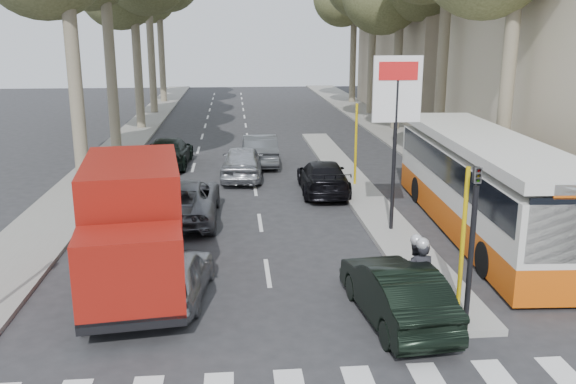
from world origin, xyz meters
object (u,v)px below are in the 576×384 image
dark_hatchback (396,291)px  motorcycle (417,277)px  red_truck (133,225)px  silver_hatchback (177,275)px  city_bus (484,182)px

dark_hatchback → motorcycle: bearing=-153.6°
red_truck → motorcycle: size_ratio=2.81×
silver_hatchback → red_truck: red_truck is taller
dark_hatchback → city_bus: bearing=-132.6°
dark_hatchback → city_bus: 7.46m
city_bus → motorcycle: size_ratio=5.43×
city_bus → motorcycle: bearing=-121.3°
red_truck → motorcycle: 6.96m
silver_hatchback → red_truck: 1.67m
city_bus → motorcycle: 6.79m
dark_hatchback → red_truck: 6.54m
city_bus → motorcycle: city_bus is taller
silver_hatchback → dark_hatchback: 5.21m
red_truck → motorcycle: red_truck is taller
red_truck → city_bus: bearing=12.2°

